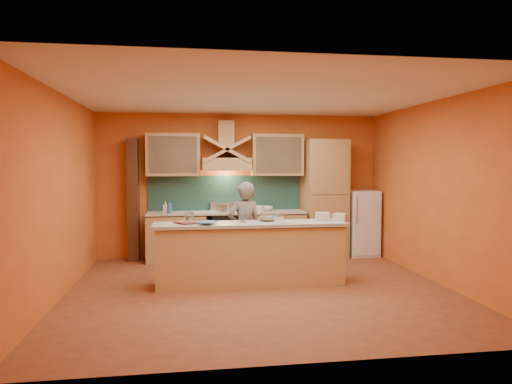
{
  "coord_description": "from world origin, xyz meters",
  "views": [
    {
      "loc": [
        -1.02,
        -6.46,
        1.82
      ],
      "look_at": [
        0.07,
        0.9,
        1.37
      ],
      "focal_mm": 32.0,
      "sensor_mm": 36.0,
      "label": 1
    }
  ],
  "objects": [
    {
      "name": "fridge",
      "position": [
        2.4,
        2.2,
        0.65
      ],
      "size": [
        0.58,
        0.6,
        1.3
      ],
      "primitive_type": "cube",
      "color": "white",
      "rests_on": "floor"
    },
    {
      "name": "soap_bottle_b",
      "position": [
        -1.37,
        2.03,
        1.04
      ],
      "size": [
        0.13,
        0.13,
        0.25
      ],
      "primitive_type": "imported",
      "rotation": [
        0.0,
        0.0,
        0.77
      ],
      "color": "#355892",
      "rests_on": "counter_top"
    },
    {
      "name": "grocery_bag_b",
      "position": [
        1.28,
        0.23,
        1.01
      ],
      "size": [
        0.25,
        0.24,
        0.12
      ],
      "primitive_type": "cube",
      "rotation": [
        0.0,
        0.0,
        -0.7
      ],
      "color": "beige",
      "rests_on": "island_top"
    },
    {
      "name": "cloth",
      "position": [
        0.4,
        0.15,
        0.95
      ],
      "size": [
        0.32,
        0.28,
        0.02
      ],
      "primitive_type": "cube",
      "rotation": [
        0.0,
        0.0,
        0.38
      ],
      "color": "beige",
      "rests_on": "island_top"
    },
    {
      "name": "base_cabinet_right",
      "position": [
        0.65,
        2.2,
        0.43
      ],
      "size": [
        1.1,
        0.6,
        0.86
      ],
      "primitive_type": "cube",
      "color": "tan",
      "rests_on": "floor"
    },
    {
      "name": "island_top",
      "position": [
        -0.1,
        0.3,
        0.92
      ],
      "size": [
        2.9,
        0.62,
        0.05
      ],
      "primitive_type": "cube",
      "color": "#BFB5A2",
      "rests_on": "island_body"
    },
    {
      "name": "jar_large",
      "position": [
        -1.01,
        0.2,
        1.03
      ],
      "size": [
        0.13,
        0.13,
        0.18
      ],
      "primitive_type": "cylinder",
      "rotation": [
        0.0,
        0.0,
        -0.03
      ],
      "color": "white",
      "rests_on": "island_top"
    },
    {
      "name": "pantry_column",
      "position": [
        1.65,
        2.2,
        1.15
      ],
      "size": [
        0.8,
        0.6,
        2.3
      ],
      "primitive_type": "cube",
      "color": "tan",
      "rests_on": "floor"
    },
    {
      "name": "book_upper",
      "position": [
        -0.85,
        0.22,
        0.98
      ],
      "size": [
        0.32,
        0.36,
        0.02
      ],
      "primitive_type": "imported",
      "rotation": [
        0.0,
        0.0,
        -0.44
      ],
      "color": "#436A94",
      "rests_on": "island_top"
    },
    {
      "name": "kitchen_scale",
      "position": [
        0.31,
        0.17,
        1.0
      ],
      "size": [
        0.14,
        0.14,
        0.11
      ],
      "primitive_type": "cube",
      "rotation": [
        0.0,
        0.0,
        -0.13
      ],
      "color": "white",
      "rests_on": "island_top"
    },
    {
      "name": "mixing_bowl",
      "position": [
        0.19,
        0.43,
        0.98
      ],
      "size": [
        0.36,
        0.36,
        0.08
      ],
      "primitive_type": "imported",
      "rotation": [
        0.0,
        0.0,
        0.18
      ],
      "color": "silver",
      "rests_on": "island_top"
    },
    {
      "name": "jar_small",
      "position": [
        -0.21,
        0.35,
        1.02
      ],
      "size": [
        0.13,
        0.13,
        0.15
      ],
      "primitive_type": "cylinder",
      "rotation": [
        0.0,
        0.0,
        -0.23
      ],
      "color": "silver",
      "rests_on": "island_top"
    },
    {
      "name": "dish_rack",
      "position": [
        0.23,
        2.05,
        0.98
      ],
      "size": [
        0.38,
        0.34,
        0.11
      ],
      "primitive_type": "cube",
      "rotation": [
        0.0,
        0.0,
        -0.4
      ],
      "color": "white",
      "rests_on": "counter_top"
    },
    {
      "name": "upper_cabinet_right",
      "position": [
        0.7,
        2.33,
        2.0
      ],
      "size": [
        1.0,
        0.35,
        0.8
      ],
      "primitive_type": "cube",
      "color": "tan",
      "rests_on": "wall_back"
    },
    {
      "name": "range_hood",
      "position": [
        -0.3,
        2.25,
        1.82
      ],
      "size": [
        0.92,
        0.5,
        0.24
      ],
      "primitive_type": "cube",
      "color": "tan",
      "rests_on": "wall_back"
    },
    {
      "name": "grocery_bag_a",
      "position": [
        1.03,
        0.34,
        1.01
      ],
      "size": [
        0.22,
        0.18,
        0.13
      ],
      "primitive_type": "cube",
      "rotation": [
        0.0,
        0.0,
        -0.11
      ],
      "color": "beige",
      "rests_on": "island_top"
    },
    {
      "name": "trim_column_left",
      "position": [
        -2.05,
        2.35,
        1.15
      ],
      "size": [
        0.2,
        0.3,
        2.3
      ],
      "primitive_type": "cube",
      "color": "#472816",
      "rests_on": "floor"
    },
    {
      "name": "wall_left",
      "position": [
        -2.75,
        0.0,
        1.4
      ],
      "size": [
        0.02,
        5.0,
        2.8
      ],
      "primitive_type": "cube",
      "color": "orange",
      "rests_on": "floor"
    },
    {
      "name": "book_lower",
      "position": [
        -1.16,
        0.26,
        0.96
      ],
      "size": [
        0.39,
        0.41,
        0.03
      ],
      "primitive_type": "imported",
      "rotation": [
        0.0,
        0.0,
        0.58
      ],
      "color": "#A6433B",
      "rests_on": "island_top"
    },
    {
      "name": "upper_cabinet_left",
      "position": [
        -1.3,
        2.33,
        2.0
      ],
      "size": [
        1.0,
        0.35,
        0.8
      ],
      "primitive_type": "cube",
      "color": "tan",
      "rests_on": "wall_back"
    },
    {
      "name": "person",
      "position": [
        -0.14,
        0.77,
        0.77
      ],
      "size": [
        0.63,
        0.49,
        1.54
      ],
      "primitive_type": "imported",
      "rotation": [
        0.0,
        0.0,
        3.38
      ],
      "color": "#70665B",
      "rests_on": "floor"
    },
    {
      "name": "stove",
      "position": [
        -0.3,
        2.2,
        0.45
      ],
      "size": [
        0.6,
        0.58,
        0.9
      ],
      "primitive_type": "cube",
      "color": "black",
      "rests_on": "floor"
    },
    {
      "name": "backsplash",
      "position": [
        -0.3,
        2.48,
        1.25
      ],
      "size": [
        3.0,
        0.03,
        0.7
      ],
      "primitive_type": "cube",
      "color": "#1B3B35",
      "rests_on": "wall_back"
    },
    {
      "name": "pot_small",
      "position": [
        -0.08,
        2.26,
        0.98
      ],
      "size": [
        0.25,
        0.25,
        0.15
      ],
      "primitive_type": "cylinder",
      "rotation": [
        0.0,
        0.0,
        0.12
      ],
      "color": "#B4B5BC",
      "rests_on": "stove"
    },
    {
      "name": "pot_large",
      "position": [
        -0.37,
        2.13,
        0.98
      ],
      "size": [
        0.25,
        0.25,
        0.16
      ],
      "primitive_type": "cylinder",
      "rotation": [
        0.0,
        0.0,
        0.06
      ],
      "color": "#B7B7BE",
      "rests_on": "stove"
    },
    {
      "name": "island_body",
      "position": [
        -0.1,
        0.3,
        0.44
      ],
      "size": [
        2.8,
        0.55,
        0.88
      ],
      "primitive_type": "cube",
      "color": "#DBB170",
      "rests_on": "floor"
    },
    {
      "name": "floor",
      "position": [
        0.0,
        0.0,
        0.0
      ],
      "size": [
        5.5,
        5.0,
        0.01
      ],
      "primitive_type": "cube",
      "color": "brown",
      "rests_on": "ground"
    },
    {
      "name": "hood_chimney",
      "position": [
        -0.3,
        2.35,
        2.4
      ],
      "size": [
        0.3,
        0.3,
        0.5
      ],
      "primitive_type": "cube",
      "color": "tan",
      "rests_on": "wall_back"
    },
    {
      "name": "base_cabinet_left",
      "position": [
        -1.25,
        2.2,
        0.43
      ],
      "size": [
        1.1,
        0.6,
        0.86
      ],
      "primitive_type": "cube",
      "color": "tan",
      "rests_on": "floor"
    },
    {
      "name": "wall_back",
      "position": [
        0.0,
        2.5,
        1.4
      ],
      "size": [
        5.5,
        0.02,
        2.8
      ],
      "primitive_type": "cube",
      "color": "orange",
      "rests_on": "floor"
    },
    {
      "name": "bowl_back",
      "position": [
        0.46,
        2.23,
        0.96
      ],
      "size": [
        0.29,
        0.29,
        0.08
      ],
      "primitive_type": "imported",
      "rotation": [
        0.0,
        0.0,
        -0.09
      ],
      "color": "white",
      "rests_on": "counter_top"
    },
    {
      "name": "wall_right",
      "position": [
        2.75,
        0.0,
        1.4
      ],
      "size": [
        0.02,
        5.0,
        2.8
      ],
      "primitive_type": "cube",
      "color": "orange",
      "rests_on": "floor"
    },
    {
      "name": "counter_top",
      "position": [
        -0.3,
        2.2,
        0.9
      ],
      "size": [
        3.0,
        0.62,
        0.04
      ],
      "primitive_type": "cube",
      "color": "#BFB5A2",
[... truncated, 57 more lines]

